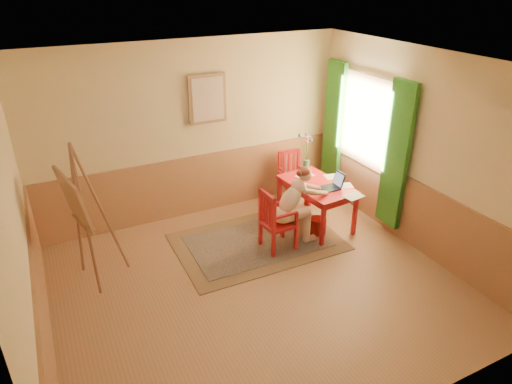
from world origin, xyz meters
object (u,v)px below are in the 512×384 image
chair_back (292,178)px  laptop (332,185)px  table (317,189)px  easel (78,204)px  figure (295,203)px  chair_left (276,221)px

chair_back → laptop: laptop is taller
table → chair_back: chair_back is taller
easel → chair_back: bearing=12.9°
chair_back → easel: (-3.49, -0.80, 0.68)m
laptop → easel: size_ratio=0.20×
chair_back → figure: (-0.66, -1.19, 0.21)m
table → laptop: bearing=-65.1°
figure → laptop: size_ratio=3.09×
table → easel: easel is taller
chair_left → easel: easel is taller
table → figure: figure is taller
chair_back → figure: figure is taller
figure → easel: size_ratio=0.63×
figure → easel: 2.90m
figure → easel: bearing=172.2°
table → laptop: size_ratio=3.25×
table → chair_left: bearing=-159.9°
chair_back → figure: size_ratio=0.75×
chair_back → laptop: bearing=-88.6°
chair_left → table: bearing=20.1°
figure → easel: (-2.83, 0.39, 0.47)m
chair_back → easel: bearing=-167.1°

